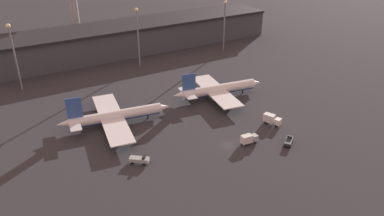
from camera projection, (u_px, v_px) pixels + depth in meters
ground at (228, 145)px, 117.87m from camera, size 600.00×600.00×0.00m
terminal_building at (114, 40)px, 192.99m from camera, size 177.06×26.36×14.72m
airplane_0 at (115, 116)px, 128.40m from camera, size 38.83×38.16×12.32m
airplane_1 at (218, 90)px, 147.58m from camera, size 38.03×32.86×11.75m
service_vehicle_0 at (272, 119)px, 129.10m from camera, size 4.51×6.53×3.51m
service_vehicle_1 at (249, 139)px, 117.96m from camera, size 5.71×2.49×3.27m
service_vehicle_2 at (140, 160)px, 108.86m from camera, size 5.74×5.20×2.69m
service_vehicle_3 at (289, 141)px, 117.98m from camera, size 5.33×4.73×2.46m
lamp_post_0 at (14, 50)px, 147.28m from camera, size 1.80×1.80×27.84m
lamp_post_1 at (138, 31)px, 171.02m from camera, size 1.80×1.80×27.98m
lamp_post_2 at (225, 20)px, 193.27m from camera, size 1.80×1.80×26.11m
control_tower at (73, 1)px, 209.76m from camera, size 9.00×9.00×37.18m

